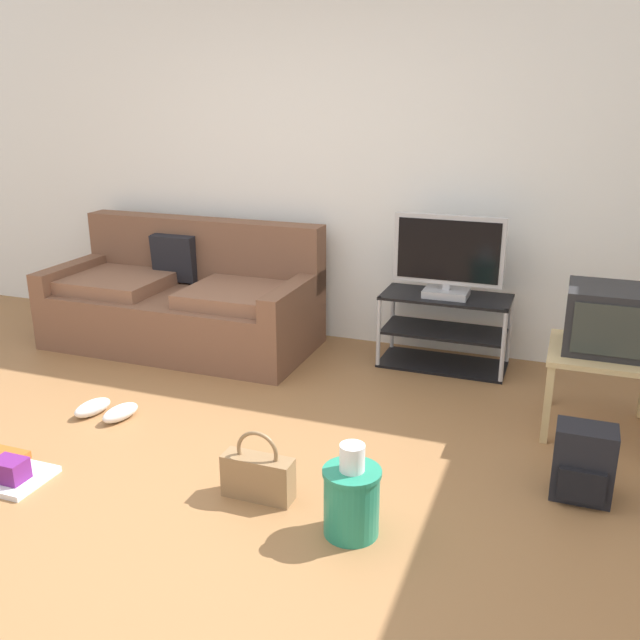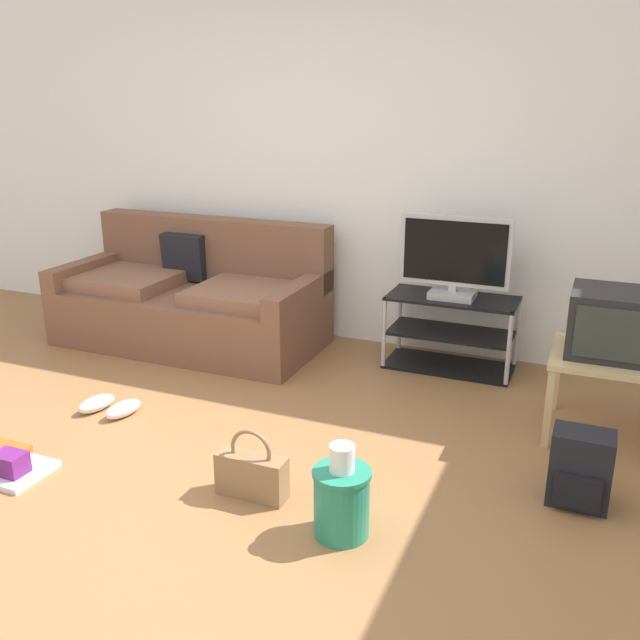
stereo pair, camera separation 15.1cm
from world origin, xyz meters
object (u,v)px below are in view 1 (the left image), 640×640
cleaning_bucket (352,497)px  sneakers_pair (106,410)px  floor_tray (3,471)px  crt_tv (608,319)px  couch (185,302)px  tv_stand (444,331)px  backpack (583,463)px  flat_tv (448,257)px  side_table (603,362)px  handbag (258,475)px

cleaning_bucket → sneakers_pair: (-1.73, 0.58, -0.14)m
floor_tray → crt_tv: bearing=30.2°
cleaning_bucket → crt_tv: bearing=55.1°
couch → crt_tv: 3.01m
tv_stand → crt_tv: 1.27m
backpack → flat_tv: bearing=127.6°
cleaning_bucket → side_table: bearing=54.8°
sneakers_pair → side_table: bearing=17.3°
backpack → floor_tray: backpack is taller
crt_tv → floor_tray: size_ratio=1.00×
couch → sneakers_pair: couch is taller
handbag → backpack: bearing=20.6°
flat_tv → crt_tv: bearing=-32.3°
backpack → cleaning_bucket: cleaning_bucket is taller
floor_tray → flat_tv: bearing=51.7°
flat_tv → cleaning_bucket: (-0.00, -2.08, -0.61)m
couch → crt_tv: couch is taller
side_table → backpack: side_table is taller
backpack → crt_tv: bearing=89.4°
tv_stand → crt_tv: (1.01, -0.66, 0.41)m
side_table → floor_tray: 3.25m
couch → floor_tray: (0.17, -2.07, -0.29)m
sneakers_pair → floor_tray: 0.76m
crt_tv → floor_tray: 3.29m
crt_tv → handbag: 2.09m
side_table → couch: bearing=171.2°
side_table → floor_tray: side_table is taller
side_table → sneakers_pair: 2.89m
couch → cleaning_bucket: bearing=-44.1°
flat_tv → backpack: bearing=-56.6°
tv_stand → flat_tv: bearing=-90.0°
crt_tv → cleaning_bucket: size_ratio=1.03×
tv_stand → sneakers_pair: (-1.73, -1.53, -0.21)m
flat_tv → cleaning_bucket: 2.17m
crt_tv → sneakers_pair: 2.94m
crt_tv → backpack: size_ratio=1.22×
tv_stand → backpack: (0.94, -1.45, -0.08)m
backpack → sneakers_pair: size_ratio=1.00×
crt_tv → backpack: 0.93m
side_table → backpack: bearing=-95.0°
tv_stand → floor_tray: size_ratio=1.96×
floor_tray → cleaning_bucket: bearing=5.7°
couch → flat_tv: 2.02m
tv_stand → flat_tv: 0.54m
couch → backpack: couch is taller
tv_stand → flat_tv: (-0.00, -0.02, 0.54)m
handbag → cleaning_bucket: size_ratio=0.81×
sneakers_pair → crt_tv: bearing=17.6°
backpack → floor_tray: (-2.73, -0.84, -0.14)m
crt_tv → cleaning_bucket: crt_tv is taller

